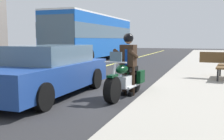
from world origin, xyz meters
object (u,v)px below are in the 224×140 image
bus_near (94,35)px  car_silver (48,71)px  motorcycle_main (126,80)px  rider_main (128,59)px

bus_near → car_silver: 12.78m
motorcycle_main → bus_near: bus_near is taller
rider_main → motorcycle_main: bearing=-4.6°
rider_main → car_silver: 2.29m
motorcycle_main → rider_main: (-0.19, 0.02, 0.58)m
rider_main → car_silver: rider_main is taller
car_silver → motorcycle_main: bearing=104.2°
bus_near → car_silver: bearing=17.5°
motorcycle_main → car_silver: size_ratio=0.48×
rider_main → car_silver: size_ratio=0.38×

